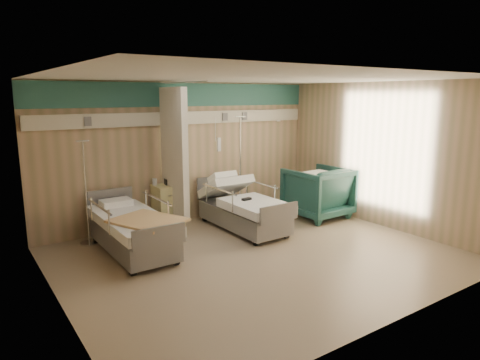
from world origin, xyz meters
name	(u,v)px	position (x,y,z in m)	size (l,w,h in m)	color
ground	(259,256)	(0.00, 0.00, 0.00)	(6.00, 5.00, 0.00)	gray
room_walls	(248,139)	(-0.03, 0.25, 1.86)	(6.04, 5.04, 2.82)	tan
bed_right	(243,213)	(0.60, 1.30, 0.32)	(1.00, 2.16, 0.63)	white
bed_left	(133,234)	(-1.60, 1.30, 0.32)	(1.00, 2.16, 0.63)	white
bedside_cabinet	(168,207)	(-0.55, 2.20, 0.42)	(0.50, 0.48, 0.85)	#EAE192
visitor_armchair	(318,192)	(2.38, 1.11, 0.53)	(1.14, 1.17, 1.07)	#1C4842
waffle_blanket	(319,166)	(2.35, 1.07, 1.11)	(0.67, 0.59, 0.08)	white
iv_stand_right	(240,196)	(1.10, 2.13, 0.43)	(0.38, 0.38, 2.12)	silver
iv_stand_left	(88,223)	(-2.08, 2.14, 0.37)	(0.32, 0.32, 1.81)	silver
call_remote	(247,199)	(0.53, 1.09, 0.65)	(0.19, 0.08, 0.04)	black
tan_blanket	(148,220)	(-1.52, 0.84, 0.65)	(0.83, 1.04, 0.04)	tan
toiletry_bag	(170,181)	(-0.47, 2.23, 0.91)	(0.21, 0.14, 0.12)	black
white_cup	(155,182)	(-0.74, 2.34, 0.91)	(0.09, 0.09, 0.13)	white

